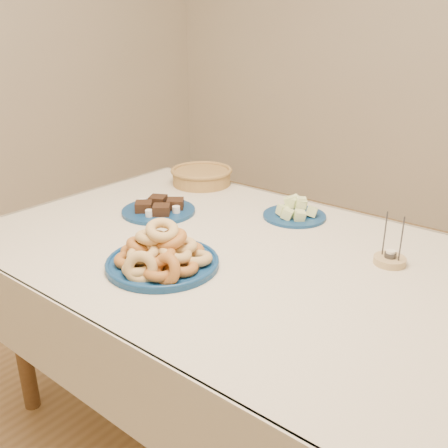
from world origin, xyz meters
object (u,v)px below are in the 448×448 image
(donut_platter, at_px, (162,256))
(brownie_plate, at_px, (159,209))
(wicker_basket, at_px, (202,176))
(candle_holder, at_px, (390,259))
(dining_table, at_px, (234,278))
(melon_plate, at_px, (295,212))

(donut_platter, distance_m, brownie_plate, 0.46)
(wicker_basket, bearing_deg, candle_holder, -14.30)
(brownie_plate, height_order, candle_holder, candle_holder)
(donut_platter, bearing_deg, brownie_plate, 136.96)
(dining_table, distance_m, donut_platter, 0.29)
(dining_table, xyz_separation_m, brownie_plate, (-0.42, 0.08, 0.12))
(dining_table, relative_size, brownie_plate, 4.78)
(wicker_basket, relative_size, candle_holder, 2.22)
(dining_table, distance_m, brownie_plate, 0.44)
(melon_plate, height_order, brownie_plate, melon_plate)
(brownie_plate, bearing_deg, wicker_basket, 106.70)
(candle_holder, bearing_deg, melon_plate, 160.30)
(donut_platter, xyz_separation_m, brownie_plate, (-0.34, 0.31, -0.02))
(brownie_plate, relative_size, wicker_basket, 1.02)
(wicker_basket, bearing_deg, donut_platter, -56.88)
(brownie_plate, bearing_deg, candle_holder, 8.61)
(dining_table, relative_size, donut_platter, 3.88)
(wicker_basket, bearing_deg, melon_plate, -9.89)
(donut_platter, xyz_separation_m, melon_plate, (0.09, 0.59, -0.02))
(melon_plate, height_order, candle_holder, candle_holder)
(dining_table, xyz_separation_m, melon_plate, (0.01, 0.36, 0.13))
(melon_plate, bearing_deg, candle_holder, -19.70)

